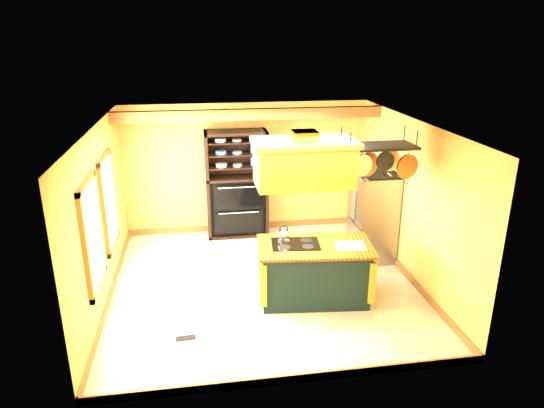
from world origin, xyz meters
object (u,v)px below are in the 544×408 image
object	(u,v)px
refrigerator	(372,218)
hutch	(237,195)
range_hood	(304,162)
kitchen_island	(314,271)
pot_rack	(378,154)

from	to	relation	value
refrigerator	hutch	world-z (taller)	hutch
hutch	range_hood	bearing A→B (deg)	-75.05
hutch	kitchen_island	bearing A→B (deg)	-71.37
pot_rack	refrigerator	distance (m)	2.06
refrigerator	kitchen_island	bearing A→B (deg)	-137.43
kitchen_island	pot_rack	xyz separation A→B (m)	(0.92, -0.00, 1.85)
pot_rack	range_hood	bearing A→B (deg)	180.00
pot_rack	hutch	distance (m)	3.69
kitchen_island	pot_rack	world-z (taller)	pot_rack
pot_rack	hutch	world-z (taller)	pot_rack
range_hood	pot_rack	xyz separation A→B (m)	(1.11, -0.00, 0.06)
refrigerator	hutch	xyz separation A→B (m)	(-2.36, 1.53, 0.06)
kitchen_island	range_hood	world-z (taller)	range_hood
kitchen_island	hutch	xyz separation A→B (m)	(-0.95, 2.83, 0.39)
kitchen_island	hutch	size ratio (longest dim) A/B	0.85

